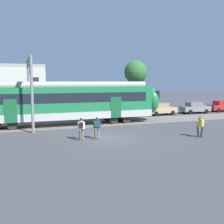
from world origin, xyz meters
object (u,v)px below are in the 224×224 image
at_px(parked_car_tan, 161,109).
at_px(pedestrian_yellow, 200,125).
at_px(pedestrian_navy, 97,126).
at_px(parked_car_red, 222,106).
at_px(parked_car_grey, 195,108).
at_px(pedestrian_white, 81,127).

bearing_deg(parked_car_tan, pedestrian_yellow, -107.59).
distance_m(pedestrian_navy, parked_car_red, 25.00).
height_order(pedestrian_navy, parked_car_tan, pedestrian_navy).
relative_size(parked_car_grey, parked_car_red, 1.01).
distance_m(pedestrian_white, pedestrian_yellow, 9.22).
bearing_deg(parked_car_red, parked_car_tan, -177.21).
height_order(pedestrian_yellow, parked_car_grey, pedestrian_yellow).
xyz_separation_m(pedestrian_yellow, parked_car_tan, (4.12, 12.98, -0.21)).
distance_m(pedestrian_yellow, parked_car_grey, 16.06).
relative_size(pedestrian_white, parked_car_red, 0.41).
height_order(pedestrian_white, pedestrian_yellow, same).
bearing_deg(parked_car_tan, parked_car_red, 2.79).
xyz_separation_m(pedestrian_yellow, parked_car_red, (14.47, 13.49, -0.21)).
height_order(pedestrian_navy, parked_car_red, pedestrian_navy).
height_order(pedestrian_white, parked_car_red, pedestrian_white).
bearing_deg(parked_car_red, pedestrian_navy, -152.87).
distance_m(pedestrian_navy, parked_car_tan, 16.14).
relative_size(pedestrian_navy, parked_car_red, 0.41).
xyz_separation_m(pedestrian_navy, parked_car_grey, (17.20, 10.92, -0.21)).
bearing_deg(parked_car_grey, parked_car_tan, -179.80).
bearing_deg(pedestrian_yellow, parked_car_grey, 54.09).
xyz_separation_m(pedestrian_white, parked_car_tan, (13.09, 10.87, -0.21)).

